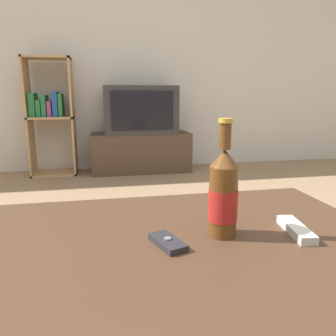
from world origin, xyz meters
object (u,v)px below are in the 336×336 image
at_px(tv_stand, 141,152).
at_px(television, 140,110).
at_px(beer_bottle, 223,194).
at_px(bookshelf, 50,113).
at_px(cell_phone, 170,242).
at_px(remote_control, 296,229).

relative_size(tv_stand, television, 1.39).
bearing_deg(television, beer_bottle, -92.29).
height_order(bookshelf, cell_phone, bookshelf).
distance_m(tv_stand, beer_bottle, 2.71).
bearing_deg(beer_bottle, remote_control, -8.33).
height_order(television, beer_bottle, television).
bearing_deg(tv_stand, remote_control, -88.51).
bearing_deg(television, bookshelf, 176.84).
height_order(television, remote_control, television).
xyz_separation_m(bookshelf, remote_control, (0.96, -2.75, -0.14)).
bearing_deg(beer_bottle, tv_stand, 87.72).
bearing_deg(remote_control, tv_stand, 99.31).
relative_size(television, cell_phone, 6.60).
height_order(tv_stand, bookshelf, bookshelf).
xyz_separation_m(bookshelf, cell_phone, (0.65, -2.75, -0.14)).
xyz_separation_m(television, beer_bottle, (-0.11, -2.68, -0.08)).
xyz_separation_m(tv_stand, cell_phone, (-0.24, -2.71, 0.27)).
bearing_deg(cell_phone, beer_bottle, -6.75).
relative_size(beer_bottle, cell_phone, 2.48).
distance_m(cell_phone, remote_control, 0.31).
distance_m(television, cell_phone, 2.72).
xyz_separation_m(tv_stand, bookshelf, (-0.89, 0.05, 0.41)).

